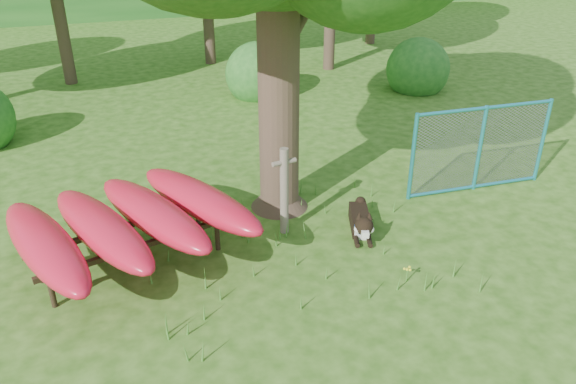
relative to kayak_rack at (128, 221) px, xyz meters
name	(u,v)px	position (x,y,z in m)	size (l,w,h in m)	color
ground	(303,296)	(2.13, -1.53, -0.76)	(80.00, 80.00, 0.00)	#265010
wooden_post	(284,189)	(2.44, 0.17, 0.03)	(0.41, 0.16, 1.49)	#65584B
kayak_rack	(128,221)	(0.00, 0.00, 0.00)	(3.92, 3.51, 0.99)	black
husky_dog	(361,222)	(3.61, -0.28, -0.56)	(0.65, 1.22, 0.57)	black
fence_section	(480,149)	(6.34, 0.48, 0.07)	(2.82, 0.19, 2.75)	teal
wildflower_clump	(408,270)	(3.65, -1.70, -0.56)	(0.11, 0.10, 0.24)	#447C28
shrub_right	(416,90)	(8.63, 6.47, -0.76)	(1.80, 1.80, 1.80)	#21601F
shrub_mid	(258,95)	(4.13, 7.47, -0.76)	(1.80, 1.80, 1.80)	#21601F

